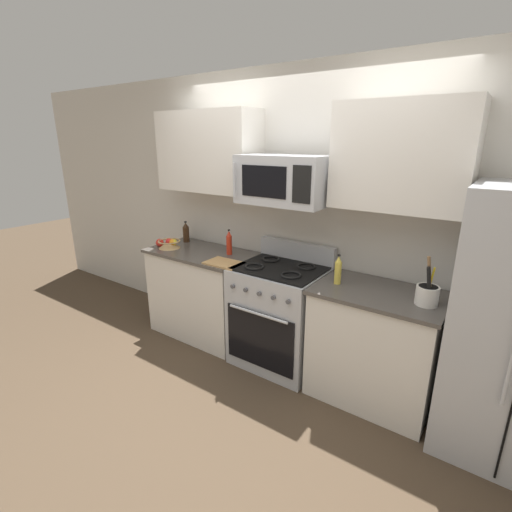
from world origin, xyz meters
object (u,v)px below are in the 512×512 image
(range_oven, at_px, (279,314))
(microwave, at_px, (284,180))
(cutting_board, at_px, (224,263))
(utensil_crock, at_px, (427,294))
(fruit_basket, at_px, (170,244))
(apple_loose, at_px, (160,243))
(bottle_soy, at_px, (186,233))
(bottle_hot_sauce, at_px, (229,243))
(bottle_oil, at_px, (338,270))

(range_oven, height_order, microwave, microwave)
(microwave, bearing_deg, cutting_board, -156.94)
(utensil_crock, relative_size, fruit_basket, 1.51)
(apple_loose, xyz_separation_m, bottle_soy, (0.09, 0.29, 0.06))
(microwave, xyz_separation_m, bottle_soy, (-1.31, 0.14, -0.66))
(microwave, distance_m, cutting_board, 0.92)
(range_oven, relative_size, bottle_hot_sauce, 4.37)
(utensil_crock, bearing_deg, bottle_hot_sauce, 176.06)
(apple_loose, xyz_separation_m, bottle_hot_sauce, (0.77, 0.21, 0.07))
(bottle_hot_sauce, bearing_deg, bottle_soy, 172.87)
(utensil_crock, height_order, bottle_oil, utensil_crock)
(apple_loose, height_order, cutting_board, apple_loose)
(utensil_crock, distance_m, cutting_board, 1.68)
(range_oven, xyz_separation_m, apple_loose, (-1.40, -0.13, 0.48))
(utensil_crock, height_order, bottle_hot_sauce, utensil_crock)
(bottle_soy, bearing_deg, cutting_board, -22.54)
(utensil_crock, height_order, apple_loose, utensil_crock)
(microwave, height_order, bottle_hot_sauce, microwave)
(bottle_oil, bearing_deg, fruit_basket, -177.84)
(microwave, relative_size, bottle_oil, 3.14)
(cutting_board, bearing_deg, fruit_basket, 174.53)
(utensil_crock, relative_size, apple_loose, 4.15)
(bottle_oil, bearing_deg, cutting_board, -171.95)
(cutting_board, distance_m, bottle_oil, 1.04)
(fruit_basket, relative_size, bottle_oil, 0.96)
(microwave, bearing_deg, bottle_oil, -6.45)
(range_oven, xyz_separation_m, utensil_crock, (1.19, -0.05, 0.51))
(range_oven, height_order, fruit_basket, range_oven)
(range_oven, xyz_separation_m, fruit_basket, (-1.28, -0.10, 0.48))
(fruit_basket, bearing_deg, cutting_board, -5.47)
(microwave, relative_size, apple_loose, 9.03)
(bottle_hot_sauce, bearing_deg, apple_loose, -164.82)
(apple_loose, relative_size, bottle_hot_sauce, 0.33)
(fruit_basket, xyz_separation_m, cutting_board, (0.80, -0.08, -0.04))
(utensil_crock, height_order, cutting_board, utensil_crock)
(range_oven, distance_m, utensil_crock, 1.30)
(fruit_basket, bearing_deg, apple_loose, -168.29)
(microwave, relative_size, fruit_basket, 3.28)
(range_oven, xyz_separation_m, bottle_oil, (0.54, -0.03, 0.55))
(bottle_soy, relative_size, bottle_hot_sauce, 0.92)
(microwave, bearing_deg, range_oven, -89.96)
(bottle_hot_sauce, bearing_deg, fruit_basket, -164.16)
(range_oven, height_order, bottle_hot_sauce, bottle_hot_sauce)
(apple_loose, distance_m, bottle_soy, 0.31)
(apple_loose, bearing_deg, bottle_oil, 2.77)
(utensil_crock, bearing_deg, cutting_board, -175.47)
(microwave, bearing_deg, fruit_basket, -174.22)
(cutting_board, bearing_deg, bottle_hot_sauce, 120.57)
(bottle_hot_sauce, bearing_deg, bottle_oil, -5.53)
(range_oven, xyz_separation_m, bottle_hot_sauce, (-0.64, 0.08, 0.55))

